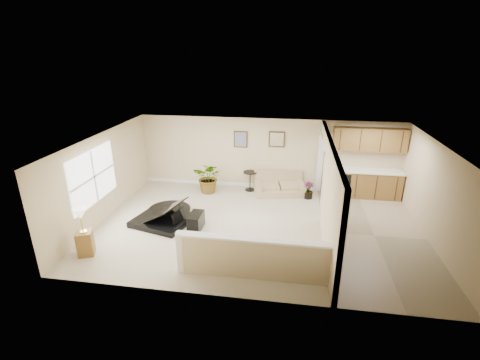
# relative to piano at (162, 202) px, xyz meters

# --- Properties ---
(floor) EXTENTS (9.00, 9.00, 0.00)m
(floor) POSITION_rel_piano_xyz_m (2.79, 0.02, -0.60)
(floor) COLOR #B8A78F
(floor) RESTS_ON ground
(back_wall) EXTENTS (9.00, 0.04, 2.50)m
(back_wall) POSITION_rel_piano_xyz_m (2.79, 3.02, 0.65)
(back_wall) COLOR #C9B389
(back_wall) RESTS_ON floor
(front_wall) EXTENTS (9.00, 0.04, 2.50)m
(front_wall) POSITION_rel_piano_xyz_m (2.79, -2.98, 0.65)
(front_wall) COLOR #C9B389
(front_wall) RESTS_ON floor
(left_wall) EXTENTS (0.04, 6.00, 2.50)m
(left_wall) POSITION_rel_piano_xyz_m (-1.71, 0.02, 0.65)
(left_wall) COLOR #C9B389
(left_wall) RESTS_ON floor
(right_wall) EXTENTS (0.04, 6.00, 2.50)m
(right_wall) POSITION_rel_piano_xyz_m (7.29, 0.02, 0.65)
(right_wall) COLOR #C9B389
(right_wall) RESTS_ON floor
(ceiling) EXTENTS (9.00, 6.00, 0.04)m
(ceiling) POSITION_rel_piano_xyz_m (2.79, 0.02, 1.90)
(ceiling) COLOR white
(ceiling) RESTS_ON back_wall
(kitchen_vinyl) EXTENTS (2.70, 6.00, 0.01)m
(kitchen_vinyl) POSITION_rel_piano_xyz_m (5.94, 0.02, -0.59)
(kitchen_vinyl) COLOR #9E886B
(kitchen_vinyl) RESTS_ON floor
(interior_partition) EXTENTS (0.18, 5.99, 2.50)m
(interior_partition) POSITION_rel_piano_xyz_m (4.59, 0.27, 0.62)
(interior_partition) COLOR #C9B389
(interior_partition) RESTS_ON floor
(pony_half_wall) EXTENTS (3.42, 0.22, 1.00)m
(pony_half_wall) POSITION_rel_piano_xyz_m (2.86, -2.28, -0.08)
(pony_half_wall) COLOR #C9B389
(pony_half_wall) RESTS_ON floor
(left_window) EXTENTS (0.05, 2.15, 1.45)m
(left_window) POSITION_rel_piano_xyz_m (-1.70, -0.48, 0.85)
(left_window) COLOR white
(left_window) RESTS_ON left_wall
(wall_art_left) EXTENTS (0.48, 0.04, 0.58)m
(wall_art_left) POSITION_rel_piano_xyz_m (1.84, 2.99, 1.15)
(wall_art_left) COLOR #3A2B15
(wall_art_left) RESTS_ON back_wall
(wall_mirror) EXTENTS (0.55, 0.04, 0.55)m
(wall_mirror) POSITION_rel_piano_xyz_m (3.09, 2.99, 1.20)
(wall_mirror) COLOR #3A2B15
(wall_mirror) RESTS_ON back_wall
(kitchen_cabinets) EXTENTS (2.36, 0.65, 2.33)m
(kitchen_cabinets) POSITION_rel_piano_xyz_m (5.98, 2.75, 0.27)
(kitchen_cabinets) COLOR brown
(kitchen_cabinets) RESTS_ON floor
(piano) EXTENTS (2.03, 2.04, 1.43)m
(piano) POSITION_rel_piano_xyz_m (0.00, 0.00, 0.00)
(piano) COLOR black
(piano) RESTS_ON floor
(piano_bench) EXTENTS (0.35, 0.67, 0.44)m
(piano_bench) POSITION_rel_piano_xyz_m (1.09, -0.32, -0.38)
(piano_bench) COLOR black
(piano_bench) RESTS_ON floor
(loveseat) EXTENTS (1.84, 1.24, 0.96)m
(loveseat) POSITION_rel_piano_xyz_m (3.25, 2.58, -0.24)
(loveseat) COLOR tan
(loveseat) RESTS_ON floor
(accent_table) EXTENTS (0.48, 0.48, 0.69)m
(accent_table) POSITION_rel_piano_xyz_m (2.22, 2.67, -0.16)
(accent_table) COLOR black
(accent_table) RESTS_ON floor
(palm_plant) EXTENTS (1.10, 0.99, 1.10)m
(palm_plant) POSITION_rel_piano_xyz_m (0.86, 2.27, -0.06)
(palm_plant) COLOR black
(palm_plant) RESTS_ON floor
(small_plant) EXTENTS (0.37, 0.37, 0.56)m
(small_plant) POSITION_rel_piano_xyz_m (4.24, 2.28, -0.36)
(small_plant) COLOR black
(small_plant) RESTS_ON floor
(lamp_stand) EXTENTS (0.48, 0.48, 1.23)m
(lamp_stand) POSITION_rel_piano_xyz_m (-1.21, -1.98, -0.08)
(lamp_stand) COLOR brown
(lamp_stand) RESTS_ON floor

